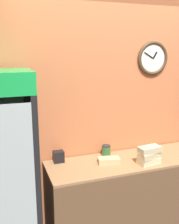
# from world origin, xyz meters

# --- Properties ---
(wall_back) EXTENTS (5.20, 0.10, 2.70)m
(wall_back) POSITION_xyz_m (0.00, 1.16, 1.35)
(wall_back) COLOR #D17547
(wall_back) RESTS_ON ground_plane
(prep_counter) EXTENTS (1.87, 0.56, 0.86)m
(prep_counter) POSITION_xyz_m (0.00, 0.83, 0.43)
(prep_counter) COLOR brown
(prep_counter) RESTS_ON ground_plane
(sandwich_stack_bottom) EXTENTS (0.25, 0.15, 0.06)m
(sandwich_stack_bottom) POSITION_xyz_m (0.10, 0.68, 0.90)
(sandwich_stack_bottom) COLOR beige
(sandwich_stack_bottom) RESTS_ON prep_counter
(sandwich_stack_middle) EXTENTS (0.25, 0.16, 0.06)m
(sandwich_stack_middle) POSITION_xyz_m (0.10, 0.68, 0.96)
(sandwich_stack_middle) COLOR beige
(sandwich_stack_middle) RESTS_ON sandwich_stack_bottom
(sandwich_stack_top) EXTENTS (0.25, 0.14, 0.06)m
(sandwich_stack_top) POSITION_xyz_m (0.10, 0.68, 1.02)
(sandwich_stack_top) COLOR beige
(sandwich_stack_top) RESTS_ON sandwich_stack_middle
(sandwich_flat_left) EXTENTS (0.24, 0.16, 0.06)m
(sandwich_flat_left) POSITION_xyz_m (-0.28, 0.83, 0.89)
(sandwich_flat_left) COLOR tan
(sandwich_flat_left) RESTS_ON prep_counter
(condiment_jar) EXTENTS (0.10, 0.10, 0.12)m
(condiment_jar) POSITION_xyz_m (-0.23, 1.04, 0.92)
(condiment_jar) COLOR #336B38
(condiment_jar) RESTS_ON prep_counter
(napkin_dispenser) EXTENTS (0.11, 0.09, 0.12)m
(napkin_dispenser) POSITION_xyz_m (-0.78, 1.04, 0.92)
(napkin_dispenser) COLOR black
(napkin_dispenser) RESTS_ON prep_counter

